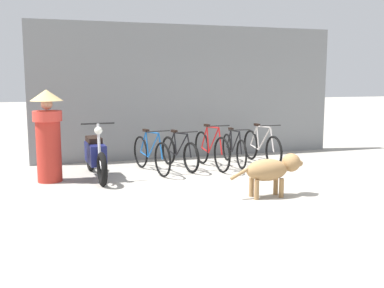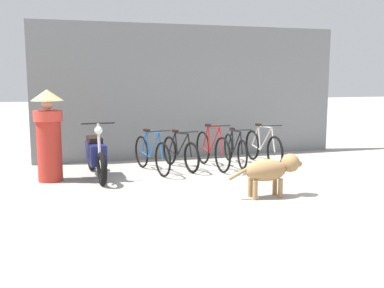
{
  "view_description": "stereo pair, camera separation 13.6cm",
  "coord_description": "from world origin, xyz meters",
  "px_view_note": "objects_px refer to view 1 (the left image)",
  "views": [
    {
      "loc": [
        -3.15,
        -6.39,
        1.83
      ],
      "look_at": [
        -0.7,
        1.18,
        0.65
      ],
      "focal_mm": 42.0,
      "sensor_mm": 36.0,
      "label": 1
    },
    {
      "loc": [
        -3.02,
        -6.43,
        1.83
      ],
      "look_at": [
        -0.7,
        1.18,
        0.65
      ],
      "focal_mm": 42.0,
      "sensor_mm": 36.0,
      "label": 2
    }
  ],
  "objects_px": {
    "motorcycle": "(96,155)",
    "person_in_robes": "(48,132)",
    "bicycle_3": "(234,149)",
    "stray_dog": "(272,169)",
    "bicycle_1": "(179,153)",
    "bicycle_0": "(151,154)",
    "bicycle_4": "(262,147)",
    "bicycle_2": "(211,150)"
  },
  "relations": [
    {
      "from": "bicycle_3",
      "to": "bicycle_0",
      "type": "bearing_deg",
      "value": -78.33
    },
    {
      "from": "bicycle_2",
      "to": "bicycle_3",
      "type": "distance_m",
      "value": 0.61
    },
    {
      "from": "bicycle_1",
      "to": "stray_dog",
      "type": "xyz_separation_m",
      "value": [
        0.76,
        -2.52,
        0.1
      ]
    },
    {
      "from": "bicycle_2",
      "to": "motorcycle",
      "type": "distance_m",
      "value": 2.35
    },
    {
      "from": "bicycle_1",
      "to": "motorcycle",
      "type": "xyz_separation_m",
      "value": [
        -1.7,
        -0.35,
        0.09
      ]
    },
    {
      "from": "bicycle_1",
      "to": "person_in_robes",
      "type": "height_order",
      "value": "person_in_robes"
    },
    {
      "from": "bicycle_1",
      "to": "bicycle_2",
      "type": "distance_m",
      "value": 0.66
    },
    {
      "from": "bicycle_1",
      "to": "bicycle_0",
      "type": "bearing_deg",
      "value": -87.77
    },
    {
      "from": "bicycle_0",
      "to": "bicycle_2",
      "type": "height_order",
      "value": "bicycle_2"
    },
    {
      "from": "bicycle_2",
      "to": "bicycle_3",
      "type": "height_order",
      "value": "bicycle_2"
    },
    {
      "from": "motorcycle",
      "to": "stray_dog",
      "type": "distance_m",
      "value": 3.28
    },
    {
      "from": "bicycle_2",
      "to": "person_in_robes",
      "type": "distance_m",
      "value": 3.2
    },
    {
      "from": "bicycle_3",
      "to": "bicycle_4",
      "type": "distance_m",
      "value": 0.61
    },
    {
      "from": "bicycle_3",
      "to": "stray_dog",
      "type": "height_order",
      "value": "bicycle_3"
    },
    {
      "from": "motorcycle",
      "to": "person_in_robes",
      "type": "relative_size",
      "value": 1.19
    },
    {
      "from": "bicycle_1",
      "to": "person_in_robes",
      "type": "bearing_deg",
      "value": -92.83
    },
    {
      "from": "bicycle_2",
      "to": "stray_dog",
      "type": "distance_m",
      "value": 2.39
    },
    {
      "from": "bicycle_3",
      "to": "motorcycle",
      "type": "bearing_deg",
      "value": -76.97
    },
    {
      "from": "bicycle_1",
      "to": "stray_dog",
      "type": "bearing_deg",
      "value": 5.22
    },
    {
      "from": "bicycle_4",
      "to": "motorcycle",
      "type": "height_order",
      "value": "motorcycle"
    },
    {
      "from": "bicycle_4",
      "to": "person_in_robes",
      "type": "relative_size",
      "value": 1.06
    },
    {
      "from": "bicycle_0",
      "to": "bicycle_3",
      "type": "xyz_separation_m",
      "value": [
        1.84,
        0.21,
        -0.02
      ]
    },
    {
      "from": "bicycle_0",
      "to": "person_in_robes",
      "type": "relative_size",
      "value": 1.0
    },
    {
      "from": "bicycle_2",
      "to": "person_in_robes",
      "type": "height_order",
      "value": "person_in_robes"
    },
    {
      "from": "bicycle_4",
      "to": "bicycle_0",
      "type": "bearing_deg",
      "value": -88.09
    },
    {
      "from": "bicycle_0",
      "to": "bicycle_1",
      "type": "distance_m",
      "value": 0.64
    },
    {
      "from": "bicycle_4",
      "to": "stray_dog",
      "type": "bearing_deg",
      "value": -23.92
    },
    {
      "from": "bicycle_4",
      "to": "person_in_robes",
      "type": "height_order",
      "value": "person_in_robes"
    },
    {
      "from": "bicycle_3",
      "to": "motorcycle",
      "type": "xyz_separation_m",
      "value": [
        -2.92,
        -0.41,
        0.09
      ]
    },
    {
      "from": "bicycle_2",
      "to": "motorcycle",
      "type": "relative_size",
      "value": 0.87
    },
    {
      "from": "bicycle_4",
      "to": "stray_dog",
      "type": "xyz_separation_m",
      "value": [
        -1.06,
        -2.48,
        0.07
      ]
    },
    {
      "from": "bicycle_3",
      "to": "stray_dog",
      "type": "relative_size",
      "value": 1.3
    },
    {
      "from": "bicycle_1",
      "to": "bicycle_3",
      "type": "height_order",
      "value": "bicycle_1"
    },
    {
      "from": "bicycle_0",
      "to": "stray_dog",
      "type": "xyz_separation_m",
      "value": [
        1.38,
        -2.37,
        0.08
      ]
    },
    {
      "from": "bicycle_2",
      "to": "stray_dog",
      "type": "xyz_separation_m",
      "value": [
        0.12,
        -2.39,
        0.06
      ]
    },
    {
      "from": "bicycle_1",
      "to": "bicycle_4",
      "type": "bearing_deg",
      "value": 77.23
    },
    {
      "from": "bicycle_3",
      "to": "bicycle_4",
      "type": "relative_size",
      "value": 0.92
    },
    {
      "from": "stray_dog",
      "to": "bicycle_1",
      "type": "bearing_deg",
      "value": 107.55
    },
    {
      "from": "bicycle_4",
      "to": "stray_dog",
      "type": "distance_m",
      "value": 2.7
    },
    {
      "from": "bicycle_0",
      "to": "bicycle_2",
      "type": "xyz_separation_m",
      "value": [
        1.26,
        0.02,
        0.02
      ]
    },
    {
      "from": "bicycle_0",
      "to": "bicycle_1",
      "type": "relative_size",
      "value": 1.04
    },
    {
      "from": "person_in_robes",
      "to": "bicycle_0",
      "type": "bearing_deg",
      "value": 146.66
    }
  ]
}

